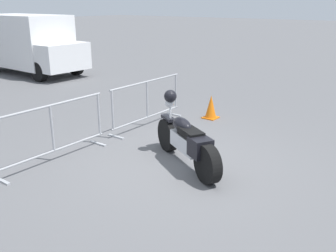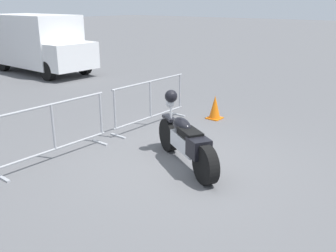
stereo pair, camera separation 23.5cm
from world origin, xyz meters
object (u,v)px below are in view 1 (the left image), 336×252
Objects in this scene: delivery_van at (28,42)px; motorcycle at (186,140)px; crowd_barrier_far at (147,103)px; traffic_cone at (211,107)px; crowd_barrier_near at (52,132)px.

motorcycle is at bearing -19.24° from delivery_van.
crowd_barrier_far reaches higher than traffic_cone.
motorcycle is 0.85× the size of crowd_barrier_far.
crowd_barrier_near is at bearing 61.76° from motorcycle.
motorcycle is 2.41m from crowd_barrier_near.
motorcycle is at bearing -157.60° from traffic_cone.
crowd_barrier_near is 2.64m from crowd_barrier_far.
delivery_van is at bearing 83.88° from traffic_cone.
traffic_cone is at bearing -5.67° from delivery_van.
traffic_cone is (4.03, -0.89, -0.27)m from crowd_barrier_near.
motorcycle is at bearing -56.80° from crowd_barrier_near.
delivery_van is at bearing 58.94° from crowd_barrier_near.
motorcycle is 3.39× the size of traffic_cone.
crowd_barrier_far is (2.64, 0.00, 0.00)m from crowd_barrier_near.
crowd_barrier_far is at bearing -4.64° from motorcycle.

